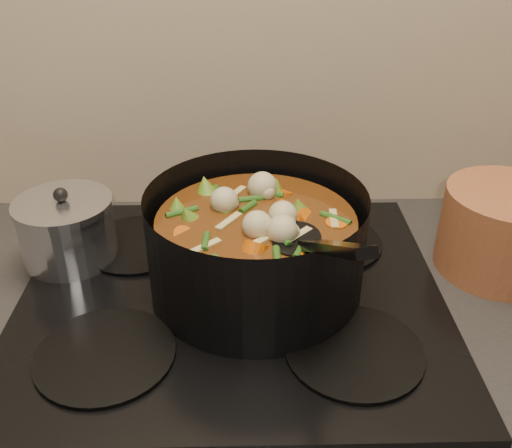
{
  "coord_description": "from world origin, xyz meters",
  "views": [
    {
      "loc": [
        0.02,
        1.26,
        1.45
      ],
      "look_at": [
        0.04,
        1.94,
        1.04
      ],
      "focal_mm": 40.0,
      "sensor_mm": 36.0,
      "label": 1
    }
  ],
  "objects": [
    {
      "name": "stovetop",
      "position": [
        0.0,
        1.93,
        0.92
      ],
      "size": [
        0.62,
        0.54,
        0.03
      ],
      "color": "black",
      "rests_on": "counter"
    },
    {
      "name": "saucepan",
      "position": [
        -0.26,
        2.03,
        0.98
      ],
      "size": [
        0.15,
        0.15,
        0.12
      ],
      "rotation": [
        0.0,
        0.0,
        -0.22
      ],
      "color": "silver",
      "rests_on": "stovetop"
    },
    {
      "name": "stockpot",
      "position": [
        0.04,
        1.94,
        1.0
      ],
      "size": [
        0.31,
        0.41,
        0.23
      ],
      "rotation": [
        0.0,
        0.0,
        0.0
      ],
      "color": "black",
      "rests_on": "stovetop"
    },
    {
      "name": "terracotta_crock",
      "position": [
        0.43,
        2.02,
        0.98
      ],
      "size": [
        0.25,
        0.25,
        0.14
      ],
      "primitive_type": "cylinder",
      "rotation": [
        0.0,
        0.0,
        -0.35
      ],
      "color": "#9A5932",
      "rests_on": "counter"
    }
  ]
}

